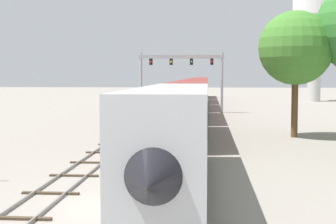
{
  "coord_description": "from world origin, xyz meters",
  "views": [
    {
      "loc": [
        3.5,
        -19.86,
        5.33
      ],
      "look_at": [
        1.0,
        12.0,
        3.0
      ],
      "focal_mm": 54.15,
      "sensor_mm": 36.0,
      "label": 1
    }
  ],
  "objects_px": {
    "trackside_tree_right": "(296,48)",
    "signal_gantry": "(181,69)",
    "water_tower": "(315,11)",
    "passenger_train": "(197,94)"
  },
  "relations": [
    {
      "from": "trackside_tree_right",
      "to": "signal_gantry",
      "type": "bearing_deg",
      "value": 111.98
    },
    {
      "from": "signal_gantry",
      "to": "trackside_tree_right",
      "type": "xyz_separation_m",
      "value": [
        11.19,
        -27.72,
        1.4
      ]
    },
    {
      "from": "water_tower",
      "to": "trackside_tree_right",
      "type": "distance_m",
      "value": 63.73
    },
    {
      "from": "passenger_train",
      "to": "water_tower",
      "type": "distance_m",
      "value": 43.42
    },
    {
      "from": "passenger_train",
      "to": "trackside_tree_right",
      "type": "height_order",
      "value": "trackside_tree_right"
    },
    {
      "from": "signal_gantry",
      "to": "trackside_tree_right",
      "type": "height_order",
      "value": "trackside_tree_right"
    },
    {
      "from": "passenger_train",
      "to": "signal_gantry",
      "type": "distance_m",
      "value": 4.25
    },
    {
      "from": "signal_gantry",
      "to": "trackside_tree_right",
      "type": "relative_size",
      "value": 1.12
    },
    {
      "from": "water_tower",
      "to": "trackside_tree_right",
      "type": "relative_size",
      "value": 2.17
    },
    {
      "from": "passenger_train",
      "to": "water_tower",
      "type": "relative_size",
      "value": 4.97
    }
  ]
}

